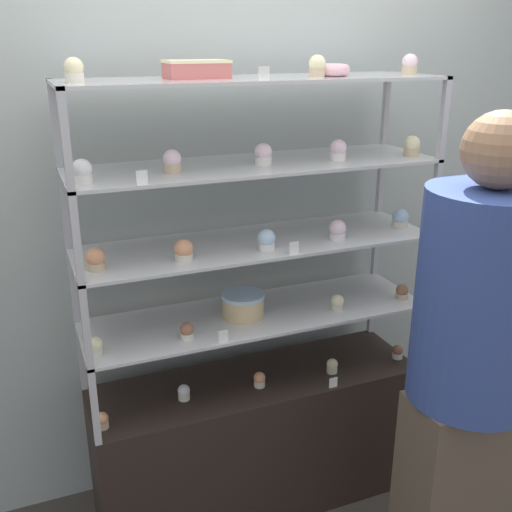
% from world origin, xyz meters
% --- Properties ---
extents(ground_plane, '(20.00, 20.00, 0.00)m').
position_xyz_m(ground_plane, '(0.00, 0.00, 0.00)').
color(ground_plane, '#38332D').
extents(back_wall, '(8.00, 0.05, 2.60)m').
position_xyz_m(back_wall, '(0.00, 0.35, 1.30)').
color(back_wall, '#A8B2AD').
rests_on(back_wall, ground_plane).
extents(display_base, '(1.37, 0.40, 0.61)m').
position_xyz_m(display_base, '(0.00, 0.00, 0.31)').
color(display_base, black).
rests_on(display_base, ground_plane).
extents(display_riser_lower, '(1.37, 0.40, 0.30)m').
position_xyz_m(display_riser_lower, '(0.00, 0.00, 0.89)').
color(display_riser_lower, '#B7B7BC').
rests_on(display_riser_lower, display_base).
extents(display_riser_middle, '(1.37, 0.40, 0.30)m').
position_xyz_m(display_riser_middle, '(0.00, 0.00, 1.19)').
color(display_riser_middle, '#B7B7BC').
rests_on(display_riser_middle, display_riser_lower).
extents(display_riser_upper, '(1.37, 0.40, 0.30)m').
position_xyz_m(display_riser_upper, '(0.00, 0.00, 1.49)').
color(display_riser_upper, '#B7B7BC').
rests_on(display_riser_upper, display_riser_middle).
extents(display_riser_top, '(1.37, 0.40, 0.30)m').
position_xyz_m(display_riser_top, '(0.00, 0.00, 1.79)').
color(display_riser_top, '#B7B7BC').
rests_on(display_riser_top, display_riser_upper).
extents(layer_cake_centerpiece, '(0.17, 0.17, 0.10)m').
position_xyz_m(layer_cake_centerpiece, '(-0.06, -0.01, 0.96)').
color(layer_cake_centerpiece, '#DBBC84').
rests_on(layer_cake_centerpiece, display_riser_lower).
extents(sheet_cake_frosted, '(0.21, 0.13, 0.06)m').
position_xyz_m(sheet_cake_frosted, '(-0.21, 0.02, 1.84)').
color(sheet_cake_frosted, '#C66660').
rests_on(sheet_cake_frosted, display_riser_top).
extents(cupcake_0, '(0.05, 0.05, 0.06)m').
position_xyz_m(cupcake_0, '(-0.64, -0.10, 0.64)').
color(cupcake_0, '#CCB28C').
rests_on(cupcake_0, display_base).
extents(cupcake_1, '(0.05, 0.05, 0.06)m').
position_xyz_m(cupcake_1, '(-0.32, -0.04, 0.64)').
color(cupcake_1, beige).
rests_on(cupcake_1, display_base).
extents(cupcake_2, '(0.05, 0.05, 0.06)m').
position_xyz_m(cupcake_2, '(-0.01, -0.06, 0.64)').
color(cupcake_2, beige).
rests_on(cupcake_2, display_base).
extents(cupcake_3, '(0.05, 0.05, 0.06)m').
position_xyz_m(cupcake_3, '(0.32, -0.08, 0.64)').
color(cupcake_3, beige).
rests_on(cupcake_3, display_base).
extents(cupcake_4, '(0.05, 0.05, 0.06)m').
position_xyz_m(cupcake_4, '(0.64, -0.08, 0.64)').
color(cupcake_4, beige).
rests_on(cupcake_4, display_base).
extents(price_tag_0, '(0.04, 0.00, 0.04)m').
position_xyz_m(price_tag_0, '(0.26, -0.18, 0.63)').
color(price_tag_0, white).
rests_on(price_tag_0, display_base).
extents(cupcake_5, '(0.05, 0.05, 0.06)m').
position_xyz_m(cupcake_5, '(-0.64, -0.10, 0.94)').
color(cupcake_5, beige).
rests_on(cupcake_5, display_riser_lower).
extents(cupcake_6, '(0.05, 0.05, 0.06)m').
position_xyz_m(cupcake_6, '(-0.32, -0.11, 0.94)').
color(cupcake_6, beige).
rests_on(cupcake_6, display_riser_lower).
extents(cupcake_7, '(0.05, 0.05, 0.06)m').
position_xyz_m(cupcake_7, '(0.31, -0.09, 0.94)').
color(cupcake_7, beige).
rests_on(cupcake_7, display_riser_lower).
extents(cupcake_8, '(0.05, 0.05, 0.06)m').
position_xyz_m(cupcake_8, '(0.62, -0.10, 0.94)').
color(cupcake_8, '#CCB28C').
rests_on(cupcake_8, display_riser_lower).
extents(price_tag_1, '(0.04, 0.00, 0.04)m').
position_xyz_m(price_tag_1, '(-0.20, -0.18, 0.93)').
color(price_tag_1, white).
rests_on(price_tag_1, display_riser_lower).
extents(cupcake_9, '(0.07, 0.07, 0.08)m').
position_xyz_m(cupcake_9, '(-0.61, -0.07, 1.25)').
color(cupcake_9, '#CCB28C').
rests_on(cupcake_9, display_riser_middle).
extents(cupcake_10, '(0.07, 0.07, 0.08)m').
position_xyz_m(cupcake_10, '(-0.31, -0.10, 1.25)').
color(cupcake_10, beige).
rests_on(cupcake_10, display_riser_middle).
extents(cupcake_11, '(0.07, 0.07, 0.08)m').
position_xyz_m(cupcake_11, '(-0.00, -0.10, 1.25)').
color(cupcake_11, white).
rests_on(cupcake_11, display_riser_middle).
extents(cupcake_12, '(0.07, 0.07, 0.08)m').
position_xyz_m(cupcake_12, '(0.30, -0.10, 1.25)').
color(cupcake_12, white).
rests_on(cupcake_12, display_riser_middle).
extents(cupcake_13, '(0.07, 0.07, 0.08)m').
position_xyz_m(cupcake_13, '(0.62, -0.05, 1.25)').
color(cupcake_13, beige).
rests_on(cupcake_13, display_riser_middle).
extents(price_tag_2, '(0.04, 0.00, 0.04)m').
position_xyz_m(price_tag_2, '(0.07, -0.18, 1.23)').
color(price_tag_2, white).
rests_on(price_tag_2, display_riser_middle).
extents(cupcake_14, '(0.06, 0.06, 0.08)m').
position_xyz_m(cupcake_14, '(-0.63, -0.10, 1.55)').
color(cupcake_14, white).
rests_on(cupcake_14, display_riser_upper).
extents(cupcake_15, '(0.06, 0.06, 0.08)m').
position_xyz_m(cupcake_15, '(-0.32, -0.04, 1.55)').
color(cupcake_15, '#CCB28C').
rests_on(cupcake_15, display_riser_upper).
extents(cupcake_16, '(0.06, 0.06, 0.08)m').
position_xyz_m(cupcake_16, '(0.01, -0.04, 1.55)').
color(cupcake_16, white).
rests_on(cupcake_16, display_riser_upper).
extents(cupcake_17, '(0.06, 0.06, 0.08)m').
position_xyz_m(cupcake_17, '(0.30, -0.06, 1.55)').
color(cupcake_17, white).
rests_on(cupcake_17, display_riser_upper).
extents(cupcake_18, '(0.06, 0.06, 0.08)m').
position_xyz_m(cupcake_18, '(0.61, -0.09, 1.55)').
color(cupcake_18, '#CCB28C').
rests_on(cupcake_18, display_riser_upper).
extents(price_tag_3, '(0.04, 0.00, 0.04)m').
position_xyz_m(price_tag_3, '(-0.46, -0.18, 1.53)').
color(price_tag_3, white).
rests_on(price_tag_3, display_riser_upper).
extents(cupcake_19, '(0.06, 0.06, 0.07)m').
position_xyz_m(cupcake_19, '(-0.61, -0.04, 1.85)').
color(cupcake_19, beige).
rests_on(cupcake_19, display_riser_top).
extents(cupcake_20, '(0.06, 0.06, 0.07)m').
position_xyz_m(cupcake_20, '(0.21, -0.06, 1.85)').
color(cupcake_20, '#CCB28C').
rests_on(cupcake_20, display_riser_top).
extents(cupcake_21, '(0.06, 0.06, 0.07)m').
position_xyz_m(cupcake_21, '(0.61, -0.04, 1.85)').
color(cupcake_21, '#CCB28C').
rests_on(cupcake_21, display_riser_top).
extents(price_tag_4, '(0.04, 0.00, 0.04)m').
position_xyz_m(price_tag_4, '(-0.05, -0.18, 1.83)').
color(price_tag_4, white).
rests_on(price_tag_4, display_riser_top).
extents(donut_glazed, '(0.13, 0.13, 0.04)m').
position_xyz_m(donut_glazed, '(0.28, -0.03, 1.83)').
color(donut_glazed, '#EFB2BC').
rests_on(donut_glazed, display_riser_top).
extents(customer_figure, '(0.41, 0.41, 1.75)m').
position_xyz_m(customer_figure, '(0.49, -0.67, 0.94)').
color(customer_figure, brown).
rests_on(customer_figure, ground_plane).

